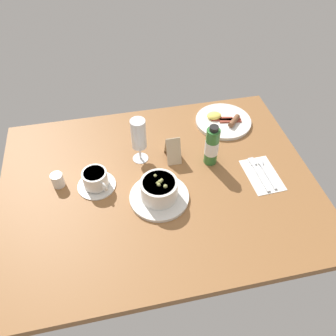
{
  "coord_description": "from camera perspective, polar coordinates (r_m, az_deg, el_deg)",
  "views": [
    {
      "loc": [
        -12.88,
        -76.97,
        90.82
      ],
      "look_at": [
        3.57,
        0.79,
        5.81
      ],
      "focal_mm": 36.29,
      "sensor_mm": 36.0,
      "label": 1
    }
  ],
  "objects": [
    {
      "name": "cutlery_setting",
      "position": [
        1.27,
        15.49,
        -0.9
      ],
      "size": [
        11.67,
        17.74,
        0.9
      ],
      "color": "silver",
      "rests_on": "ground_plane"
    },
    {
      "name": "creamer_jug",
      "position": [
        1.23,
        -18.08,
        -1.93
      ],
      "size": [
        4.72,
        4.59,
        5.65
      ],
      "color": "silver",
      "rests_on": "ground_plane"
    },
    {
      "name": "wine_glass",
      "position": [
        1.2,
        -4.94,
        5.42
      ],
      "size": [
        5.88,
        5.88,
        18.06
      ],
      "color": "white",
      "rests_on": "ground_plane"
    },
    {
      "name": "coffee_cup",
      "position": [
        1.19,
        -12.06,
        -1.95
      ],
      "size": [
        13.31,
        13.31,
        6.71
      ],
      "color": "silver",
      "rests_on": "ground_plane"
    },
    {
      "name": "ground_plane",
      "position": [
        1.21,
        -1.58,
        -2.89
      ],
      "size": [
        110.0,
        84.0,
        3.0
      ],
      "primitive_type": "cube",
      "color": "brown"
    },
    {
      "name": "sauce_bottle_green",
      "position": [
        1.22,
        7.36,
        3.66
      ],
      "size": [
        4.94,
        4.94,
        16.72
      ],
      "color": "#337233",
      "rests_on": "ground_plane"
    },
    {
      "name": "menu_card",
      "position": [
        1.25,
        0.8,
        3.33
      ],
      "size": [
        5.26,
        7.86,
        9.84
      ],
      "color": "tan",
      "rests_on": "ground_plane"
    },
    {
      "name": "porridge_bowl",
      "position": [
        1.12,
        -1.5,
        -3.85
      ],
      "size": [
        20.11,
        20.11,
        8.95
      ],
      "color": "silver",
      "rests_on": "ground_plane"
    },
    {
      "name": "breakfast_plate",
      "position": [
        1.45,
        9.23,
        7.85
      ],
      "size": [
        23.04,
        23.04,
        3.7
      ],
      "color": "silver",
      "rests_on": "ground_plane"
    }
  ]
}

